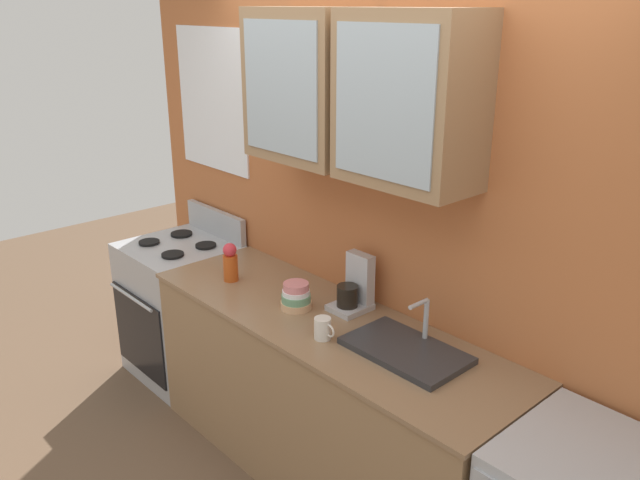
# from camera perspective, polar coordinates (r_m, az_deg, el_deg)

# --- Properties ---
(ground_plane) EXTENTS (10.00, 10.00, 0.00)m
(ground_plane) POSITION_cam_1_polar(r_m,az_deg,el_deg) (3.76, 0.40, -19.60)
(ground_plane) COLOR brown
(back_wall_unit) EXTENTS (4.00, 0.43, 2.58)m
(back_wall_unit) POSITION_cam_1_polar(r_m,az_deg,el_deg) (3.27, 4.74, 3.30)
(back_wall_unit) COLOR #B76638
(back_wall_unit) RESTS_ON ground_plane
(counter) EXTENTS (2.18, 0.68, 0.92)m
(counter) POSITION_cam_1_polar(r_m,az_deg,el_deg) (3.48, 0.42, -13.75)
(counter) COLOR #93704C
(counter) RESTS_ON ground_plane
(stove_range) EXTENTS (0.67, 0.69, 1.10)m
(stove_range) POSITION_cam_1_polar(r_m,az_deg,el_deg) (4.48, -11.99, -5.88)
(stove_range) COLOR #ADAFB5
(stove_range) RESTS_ON ground_plane
(sink_faucet) EXTENTS (0.55, 0.33, 0.23)m
(sink_faucet) POSITION_cam_1_polar(r_m,az_deg,el_deg) (2.97, 7.58, -9.51)
(sink_faucet) COLOR #2D2D30
(sink_faucet) RESTS_ON counter
(bowl_stack) EXTENTS (0.16, 0.16, 0.14)m
(bowl_stack) POSITION_cam_1_polar(r_m,az_deg,el_deg) (3.34, -2.12, -4.99)
(bowl_stack) COLOR #E0AD7F
(bowl_stack) RESTS_ON counter
(vase) EXTENTS (0.08, 0.08, 0.22)m
(vase) POSITION_cam_1_polar(r_m,az_deg,el_deg) (3.68, -7.88, -1.97)
(vase) COLOR #BF4C19
(vase) RESTS_ON counter
(cup_near_sink) EXTENTS (0.12, 0.08, 0.10)m
(cup_near_sink) POSITION_cam_1_polar(r_m,az_deg,el_deg) (3.05, 0.27, -7.78)
(cup_near_sink) COLOR silver
(cup_near_sink) RESTS_ON counter
(coffee_maker) EXTENTS (0.17, 0.20, 0.29)m
(coffee_maker) POSITION_cam_1_polar(r_m,az_deg,el_deg) (3.32, 3.04, -4.32)
(coffee_maker) COLOR #B7B7BC
(coffee_maker) RESTS_ON counter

